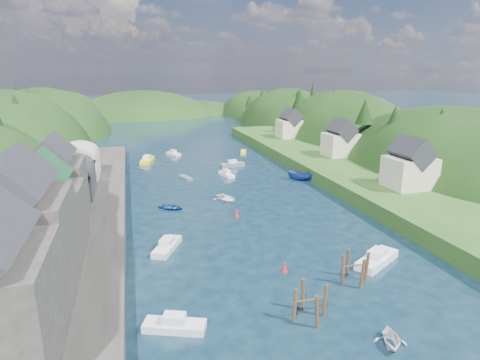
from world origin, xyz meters
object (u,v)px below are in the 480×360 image
object	(u,v)px
channel_buoy_near	(285,268)
piling_cluster_far	(355,270)
piling_cluster_near	(310,306)
channel_buoy_far	(237,213)

from	to	relation	value
channel_buoy_near	piling_cluster_far	bearing A→B (deg)	-32.58
piling_cluster_near	channel_buoy_far	xyz separation A→B (m)	(0.45, 26.29, -0.78)
channel_buoy_far	piling_cluster_far	bearing A→B (deg)	-72.94
piling_cluster_far	channel_buoy_near	bearing A→B (deg)	147.42
piling_cluster_near	piling_cluster_far	bearing A→B (deg)	32.72
piling_cluster_near	channel_buoy_near	bearing A→B (deg)	82.96
channel_buoy_near	channel_buoy_far	bearing A→B (deg)	91.90
channel_buoy_near	piling_cluster_near	bearing A→B (deg)	-97.04
piling_cluster_near	piling_cluster_far	size ratio (longest dim) A/B	0.99
piling_cluster_near	channel_buoy_far	bearing A→B (deg)	89.01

